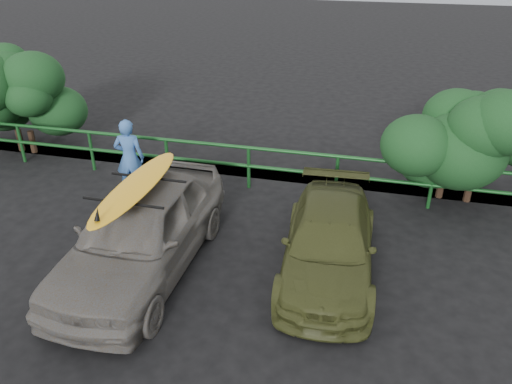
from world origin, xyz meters
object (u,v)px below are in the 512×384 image
sedan (141,231)px  guardrail (207,163)px  man (130,158)px  surfboard (136,186)px  olive_vehicle (329,243)px

sedan → guardrail: bearing=90.7°
sedan → man: size_ratio=2.55×
man → surfboard: (1.47, -2.51, 0.74)m
sedan → surfboard: surfboard is taller
sedan → man: man is taller
man → guardrail: bearing=-158.6°
man → surfboard: bearing=109.0°
guardrail → man: bearing=-147.3°
guardrail → surfboard: bearing=-89.8°
sedan → olive_vehicle: 3.23m
surfboard → sedan: bearing=0.0°
guardrail → olive_vehicle: bearing=-40.8°
guardrail → sedan: (0.01, -3.45, 0.25)m
olive_vehicle → sedan: bearing=-170.0°
man → olive_vehicle: bearing=147.5°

